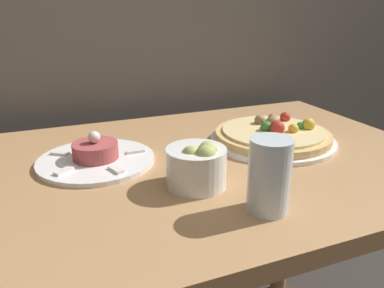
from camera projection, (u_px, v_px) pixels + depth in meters
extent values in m
cube|color=#AD7F51|center=(169.00, 171.00, 0.80)|extent=(1.22, 0.72, 0.03)
cylinder|color=#AD7F51|center=(285.00, 212.00, 1.39)|extent=(0.06, 0.06, 0.74)
cylinder|color=white|center=(272.00, 140.00, 0.92)|extent=(0.31, 0.31, 0.01)
cylinder|color=#DBB26B|center=(273.00, 135.00, 0.92)|extent=(0.28, 0.28, 0.02)
cylinder|color=beige|center=(273.00, 131.00, 0.91)|extent=(0.25, 0.25, 0.01)
sphere|color=gold|center=(308.00, 125.00, 0.92)|extent=(0.03, 0.03, 0.03)
sphere|color=#B22D23|center=(277.00, 128.00, 0.89)|extent=(0.04, 0.04, 0.04)
sphere|color=#997047|center=(260.00, 120.00, 0.96)|extent=(0.03, 0.03, 0.03)
sphere|color=#997047|center=(272.00, 118.00, 0.99)|extent=(0.02, 0.02, 0.02)
sphere|color=gold|center=(293.00, 129.00, 0.89)|extent=(0.02, 0.02, 0.02)
sphere|color=#387F33|center=(301.00, 126.00, 0.92)|extent=(0.02, 0.02, 0.02)
sphere|color=#B22D23|center=(285.00, 117.00, 0.98)|extent=(0.03, 0.03, 0.03)
sphere|color=#997047|center=(271.00, 123.00, 0.93)|extent=(0.03, 0.03, 0.03)
sphere|color=#997047|center=(273.00, 123.00, 0.93)|extent=(0.04, 0.04, 0.04)
sphere|color=#387F33|center=(266.00, 127.00, 0.90)|extent=(0.03, 0.03, 0.03)
cylinder|color=white|center=(96.00, 160.00, 0.80)|extent=(0.25, 0.25, 0.01)
cylinder|color=#A84747|center=(95.00, 151.00, 0.80)|extent=(0.10, 0.10, 0.03)
sphere|color=silver|center=(94.00, 137.00, 0.78)|extent=(0.03, 0.03, 0.03)
cube|color=white|center=(135.00, 151.00, 0.83)|extent=(0.04, 0.02, 0.01)
cube|color=white|center=(102.00, 143.00, 0.88)|extent=(0.03, 0.04, 0.01)
cube|color=white|center=(60.00, 153.00, 0.82)|extent=(0.04, 0.04, 0.01)
cube|color=white|center=(64.00, 171.00, 0.73)|extent=(0.04, 0.04, 0.01)
cube|color=white|center=(116.00, 169.00, 0.74)|extent=(0.03, 0.04, 0.01)
cylinder|color=white|center=(196.00, 167.00, 0.69)|extent=(0.11, 0.11, 0.07)
sphere|color=#A3B25B|center=(208.00, 150.00, 0.69)|extent=(0.03, 0.03, 0.03)
sphere|color=#A3B25B|center=(206.00, 156.00, 0.66)|extent=(0.04, 0.04, 0.04)
sphere|color=#A3B25B|center=(190.00, 155.00, 0.67)|extent=(0.03, 0.03, 0.03)
sphere|color=#B7BC70|center=(208.00, 152.00, 0.67)|extent=(0.04, 0.04, 0.04)
cylinder|color=silver|center=(269.00, 176.00, 0.60)|extent=(0.07, 0.07, 0.12)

